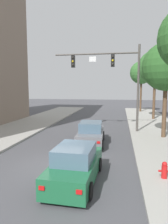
% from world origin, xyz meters
% --- Properties ---
extents(ground_plane, '(120.00, 120.00, 0.00)m').
position_xyz_m(ground_plane, '(0.00, 0.00, 0.00)').
color(ground_plane, '#4C4C51').
extents(traffic_signal_mast, '(7.51, 0.38, 7.50)m').
position_xyz_m(traffic_signal_mast, '(2.44, 8.86, 5.39)').
color(traffic_signal_mast, '#514C47').
rests_on(traffic_signal_mast, sidewalk_right).
extents(car_lead_grey, '(2.02, 4.32, 1.60)m').
position_xyz_m(car_lead_grey, '(1.09, 4.55, 0.72)').
color(car_lead_grey, slate).
rests_on(car_lead_grey, ground).
extents(car_following_green, '(1.94, 4.29, 1.60)m').
position_xyz_m(car_following_green, '(1.30, -1.48, 0.72)').
color(car_following_green, '#1E663D').
rests_on(car_following_green, ground).
extents(fire_hydrant, '(0.48, 0.24, 0.72)m').
position_xyz_m(fire_hydrant, '(5.01, -0.79, 0.51)').
color(fire_hydrant, red).
rests_on(fire_hydrant, sidewalk_right).
extents(street_tree_second, '(3.64, 3.64, 7.22)m').
position_xyz_m(street_tree_second, '(6.47, 6.96, 5.52)').
color(street_tree_second, brown).
rests_on(street_tree_second, sidewalk_right).
extents(street_tree_third, '(4.13, 4.13, 8.35)m').
position_xyz_m(street_tree_third, '(7.16, 16.72, 6.41)').
color(street_tree_third, brown).
rests_on(street_tree_third, sidewalk_right).
extents(street_tree_farthest, '(3.63, 3.63, 8.05)m').
position_xyz_m(street_tree_farthest, '(6.31, 24.79, 6.34)').
color(street_tree_farthest, brown).
rests_on(street_tree_farthest, sidewalk_right).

